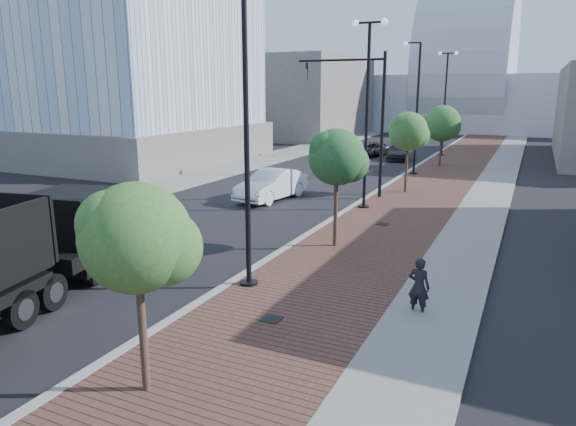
% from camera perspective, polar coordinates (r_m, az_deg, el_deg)
% --- Properties ---
extents(sidewalk, '(7.00, 140.00, 0.12)m').
position_cam_1_polar(sidewalk, '(43.98, 18.88, 4.86)').
color(sidewalk, '#4C2D23').
rests_on(sidewalk, ground).
extents(concrete_strip, '(2.40, 140.00, 0.13)m').
position_cam_1_polar(concrete_strip, '(43.78, 22.40, 4.54)').
color(concrete_strip, slate).
rests_on(concrete_strip, ground).
extents(curb, '(0.30, 140.00, 0.14)m').
position_cam_1_polar(curb, '(44.49, 14.40, 5.26)').
color(curb, gray).
rests_on(curb, ground).
extents(west_sidewalk, '(4.00, 140.00, 0.12)m').
position_cam_1_polar(west_sidewalk, '(48.60, -0.89, 6.32)').
color(west_sidewalk, slate).
rests_on(west_sidewalk, ground).
extents(white_sedan, '(2.40, 5.24, 1.67)m').
position_cam_1_polar(white_sedan, '(29.11, -1.80, 3.09)').
color(white_sedan, white).
rests_on(white_sedan, ground).
extents(dark_car_mid, '(3.17, 4.87, 1.25)m').
position_cam_1_polar(dark_car_mid, '(49.13, 9.11, 6.89)').
color(dark_car_mid, black).
rests_on(dark_car_mid, ground).
extents(dark_car_far, '(2.85, 4.89, 1.33)m').
position_cam_1_polar(dark_car_far, '(47.06, 11.92, 6.55)').
color(dark_car_far, black).
rests_on(dark_car_far, ground).
extents(pedestrian, '(0.65, 0.48, 1.64)m').
position_cam_1_polar(pedestrian, '(14.69, 14.12, -7.81)').
color(pedestrian, black).
rests_on(pedestrian, ground).
extents(streetlight_1, '(1.44, 0.56, 9.21)m').
position_cam_1_polar(streetlight_1, '(15.49, -4.91, 7.09)').
color(streetlight_1, black).
rests_on(streetlight_1, ground).
extents(streetlight_2, '(1.72, 0.56, 9.28)m').
position_cam_1_polar(streetlight_2, '(26.47, 8.61, 10.62)').
color(streetlight_2, black).
rests_on(streetlight_2, ground).
extents(streetlight_3, '(1.44, 0.56, 9.21)m').
position_cam_1_polar(streetlight_3, '(38.15, 13.73, 10.47)').
color(streetlight_3, black).
rests_on(streetlight_3, ground).
extents(streetlight_4, '(1.72, 0.56, 9.28)m').
position_cam_1_polar(streetlight_4, '(49.92, 16.77, 11.44)').
color(streetlight_4, black).
rests_on(streetlight_4, ground).
extents(traffic_mast, '(5.09, 0.20, 8.00)m').
position_cam_1_polar(traffic_mast, '(29.59, 8.64, 11.21)').
color(traffic_mast, black).
rests_on(traffic_mast, ground).
extents(tree_0, '(2.21, 2.13, 4.36)m').
position_cam_1_polar(tree_0, '(10.22, -15.98, -2.70)').
color(tree_0, '#382619').
rests_on(tree_0, ground).
extents(tree_1, '(2.22, 2.14, 4.63)m').
position_cam_1_polar(tree_1, '(19.64, 5.50, 6.07)').
color(tree_1, '#382619').
rests_on(tree_1, ground).
extents(tree_2, '(2.30, 2.24, 4.79)m').
position_cam_1_polar(tree_2, '(31.14, 13.11, 8.66)').
color(tree_2, '#382619').
rests_on(tree_2, ground).
extents(tree_3, '(2.83, 2.83, 4.85)m').
position_cam_1_polar(tree_3, '(42.93, 16.58, 9.36)').
color(tree_3, '#382619').
rests_on(tree_3, ground).
extents(tower_podium, '(19.00, 19.00, 3.00)m').
position_cam_1_polar(tower_podium, '(48.02, -17.23, 7.37)').
color(tower_podium, '#64605A').
rests_on(tower_podium, ground).
extents(convention_center, '(50.00, 30.00, 50.00)m').
position_cam_1_polar(convention_center, '(88.91, 19.09, 12.65)').
color(convention_center, '#A6AAB0').
rests_on(convention_center, ground).
extents(commercial_block_nw, '(14.00, 20.00, 10.00)m').
position_cam_1_polar(commercial_block_nw, '(69.33, 1.21, 12.52)').
color(commercial_block_nw, '#615D57').
rests_on(commercial_block_nw, ground).
extents(utility_cover_1, '(0.50, 0.50, 0.02)m').
position_cam_1_polar(utility_cover_1, '(14.02, -1.82, -11.49)').
color(utility_cover_1, black).
rests_on(utility_cover_1, sidewalk).
extents(utility_cover_2, '(0.50, 0.50, 0.02)m').
position_cam_1_polar(utility_cover_2, '(23.81, 10.28, -1.18)').
color(utility_cover_2, black).
rests_on(utility_cover_2, sidewalk).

